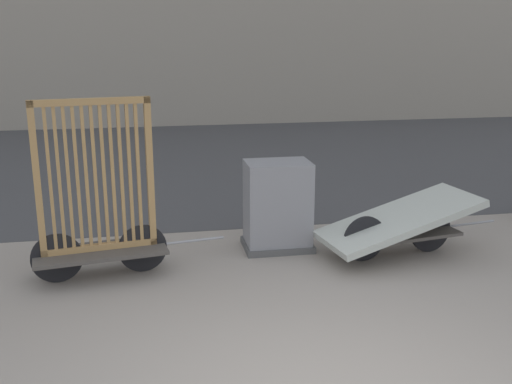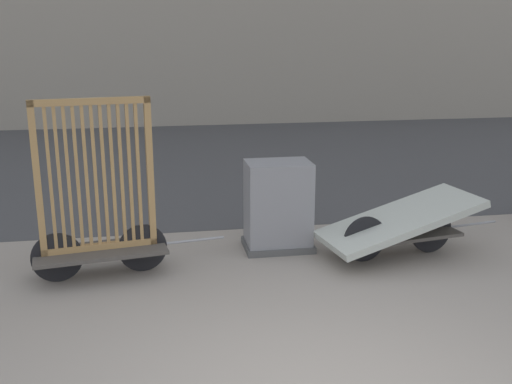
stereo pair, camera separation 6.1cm
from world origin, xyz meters
The scene contains 4 objects.
road_strip centered at (0.00, 9.16, 0.00)m, with size 56.00×9.47×0.01m.
bike_cart_with_bedframe centered at (-1.74, 3.08, 0.73)m, with size 2.14×0.82×1.98m.
bike_cart_with_mattress centered at (1.75, 3.08, 0.42)m, with size 2.39×1.17×0.74m.
utility_cabinet centered at (0.37, 3.62, 0.51)m, with size 0.85×0.61×1.11m.
Camera 1 is at (-1.17, -3.32, 2.64)m, focal length 42.00 mm.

